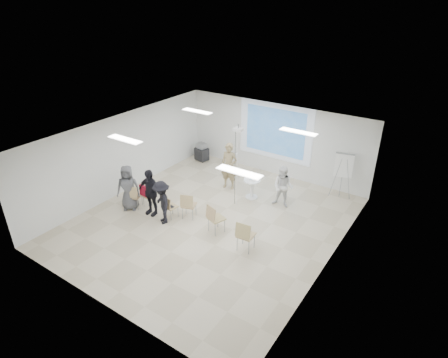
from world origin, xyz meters
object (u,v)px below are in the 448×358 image
Objects in this scene: chair_far_left at (133,195)px; audience_left at (150,189)px; chair_center at (188,204)px; audience_outer at (128,185)px; audience_mid at (162,200)px; player_right at (283,185)px; laptop at (172,206)px; flipchart_easel at (344,165)px; player_left at (229,163)px; pedestal_table at (252,188)px; chair_left_inner at (169,206)px; chair_right_far at (245,234)px; av_cart at (202,152)px; chair_right_inner at (214,217)px; chair_left_mid at (148,195)px.

audience_left reaches higher than chair_far_left.
chair_center is 2.25m from audience_outer.
player_right is at bearing 83.17° from audience_mid.
player_right is 5.39m from audience_outer.
laptop is (-0.53, -0.23, -0.13)m from chair_center.
player_left is at bearing -170.83° from flipchart_easel.
pedestal_table is 3.73m from audience_left.
audience_left is 1.04× the size of audience_outer.
laptop is at bearing -19.33° from audience_outer.
chair_center is at bearing -145.26° from flipchart_easel.
audience_outer is at bearing 24.36° from laptop.
player_right is 0.95× the size of flipchart_easel.
pedestal_table is 2.65m from chair_center.
audience_mid is (-0.01, -0.33, 0.37)m from chair_left_inner.
audience_outer is (-2.04, -3.26, -0.12)m from player_left.
audience_left is at bearing -158.75° from chair_left_inner.
audience_mid is (-3.04, -0.19, 0.26)m from chair_right_far.
audience_outer is at bearing -74.41° from av_cart.
chair_left_inner is at bearing -120.16° from pedestal_table.
chair_left_inner is at bearing -156.17° from chair_right_inner.
chair_left_mid is 0.45× the size of audience_outer.
av_cart is at bearing 107.22° from chair_left_mid.
player_left is at bearing 67.09° from audience_left.
pedestal_table is at bearing 176.94° from player_right.
audience_mid is at bearing -56.96° from av_cart.
audience_mid reaches higher than laptop.
player_left reaches higher than laptop.
player_left is at bearing 169.71° from player_right.
chair_right_far is 3.03m from laptop.
chair_far_left is at bearing -72.78° from av_cart.
chair_left_mid is 0.82× the size of chair_right_far.
pedestal_table is 1.01× the size of chair_left_inner.
chair_left_inner is (1.11, -0.11, -0.01)m from chair_left_mid.
laptop is 0.16× the size of audience_outer.
audience_outer is (-0.47, -0.42, 0.43)m from chair_left_mid.
audience_mid is at bearing -81.96° from chair_left_inner.
av_cart is (-3.77, 4.34, -0.20)m from chair_right_inner.
chair_far_left reaches higher than laptop.
chair_right_far is 0.53× the size of audience_left.
chair_right_inner is 0.51× the size of audience_left.
chair_right_inner is (1.74, 0.14, 0.10)m from chair_left_inner.
chair_left_inner is at bearing 172.57° from chair_right_far.
av_cart reaches higher than chair_left_inner.
chair_right_far reaches higher than chair_far_left.
chair_far_left is at bearing -149.27° from audience_mid.
flipchart_easel reaches higher than chair_right_far.
flipchart_easel is (4.29, 4.51, 0.88)m from laptop.
player_left is 3.13m from chair_right_inner.
chair_left_mid is (-2.70, -2.64, 0.06)m from pedestal_table.
pedestal_table is at bearing 97.02° from audience_mid.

